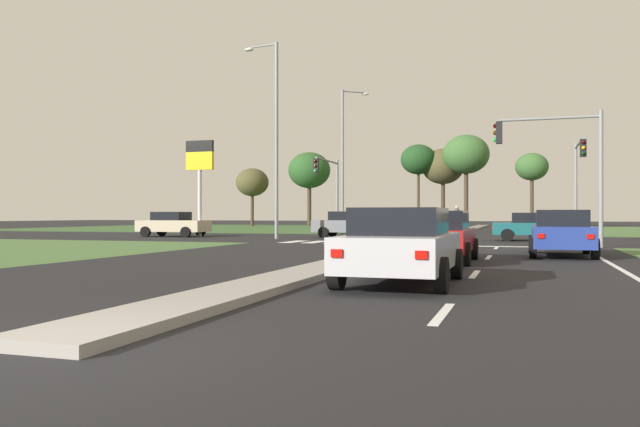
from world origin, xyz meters
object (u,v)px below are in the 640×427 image
Objects in this scene: car_teal_third at (534,226)px; traffic_signal_far_left at (329,181)px; traffic_signal_near_right at (561,154)px; treeline_fourth at (443,167)px; car_maroon_sixth at (440,222)px; car_silver_second at (401,245)px; street_lamp_second at (274,131)px; car_red_fourth at (437,236)px; pedestrian_at_median at (457,216)px; traffic_signal_far_right at (578,170)px; car_blue_fifth at (561,232)px; treeline_third at (418,160)px; treeline_sixth at (532,167)px; treeline_second at (309,171)px; treeline_near at (252,183)px; fuel_price_totem at (200,166)px; car_beige_near at (173,224)px; treeline_fifth at (466,155)px; car_grey_seventh at (350,224)px.

traffic_signal_far_left reaches higher than car_teal_third.
treeline_fourth is (-10.07, 43.20, 2.83)m from traffic_signal_near_right.
car_silver_second is at bearing 96.11° from car_maroon_sixth.
street_lamp_second is (-14.74, 4.43, 2.14)m from traffic_signal_near_right.
pedestrian_at_median is at bearing 94.45° from car_red_fourth.
car_red_fourth is 0.78× the size of traffic_signal_far_right.
car_blue_fifth is 22.14m from traffic_signal_far_left.
street_lamp_second is 1.20× the size of treeline_third.
traffic_signal_far_left is (-13.33, 17.45, 2.79)m from car_blue_fifth.
car_silver_second is at bearing -83.93° from treeline_fourth.
car_silver_second is 0.52× the size of treeline_sixth.
treeline_third is 2.94m from treeline_fourth.
treeline_sixth is at bearing -113.86° from car_maroon_sixth.
treeline_second is at bearing 112.65° from car_red_fourth.
car_red_fourth is at bearing -9.96° from car_teal_third.
car_teal_third is 7.00m from traffic_signal_near_right.
car_blue_fifth is 0.68× the size of treeline_near.
fuel_price_totem is (-20.41, 6.28, 0.43)m from traffic_signal_near_right.
treeline_near reaches higher than car_silver_second.
car_maroon_sixth is 0.73× the size of fuel_price_totem.
car_red_fourth is at bearing -53.00° from street_lamp_second.
treeline_third reaches higher than car_beige_near.
treeline_fourth reaches higher than treeline_second.
car_silver_second is 62.33m from treeline_near.
car_red_fourth is at bearing -93.42° from treeline_sixth.
treeline_third reaches higher than traffic_signal_near_right.
car_blue_fifth is at bearing 60.90° from car_beige_near.
treeline_fifth is (-3.52, 51.15, 7.04)m from car_red_fourth.
traffic_signal_far_left is 35.10m from treeline_sixth.
traffic_signal_near_right is at bearing -51.24° from treeline_near.
car_teal_third is at bearing -22.03° from traffic_signal_far_left.
car_grey_seventh is 0.51× the size of treeline_second.
treeline_second is (-3.11, 35.20, 5.71)m from car_beige_near.
car_blue_fifth is 0.50× the size of treeline_third.
car_grey_seventh is 2.37× the size of pedestrian_at_median.
treeline_fourth is at bearing 142.38° from treeline_fifth.
fuel_price_totem reaches higher than car_blue_fifth.
treeline_fourth is (15.15, 2.01, 0.23)m from treeline_second.
car_teal_third is at bearing 93.16° from car_blue_fifth.
car_silver_second is 28.01m from traffic_signal_far_right.
treeline_fifth is at bearing 78.62° from street_lamp_second.
car_maroon_sixth is 17.92m from treeline_fourth.
traffic_signal_far_right is 17.78m from street_lamp_second.
treeline_second is at bearing 105.91° from street_lamp_second.
car_silver_second is 42.72m from car_maroon_sixth.
car_maroon_sixth is 0.50× the size of treeline_second.
car_red_fourth is 1.02× the size of car_maroon_sixth.
treeline_near reaches higher than pedestrian_at_median.
car_beige_near is 9.18m from street_lamp_second.
treeline_sixth is at bearing 68.15° from traffic_signal_far_left.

